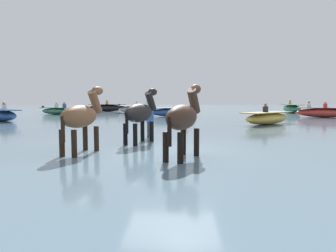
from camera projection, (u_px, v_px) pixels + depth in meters
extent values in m
plane|color=#666051|center=(172.00, 162.00, 8.67)|extent=(120.00, 120.00, 0.00)
cube|color=slate|center=(177.00, 125.00, 18.61)|extent=(90.00, 90.00, 0.32)
ellipsoid|color=#382319|center=(182.00, 117.00, 7.44)|extent=(1.04, 1.56, 0.59)
cylinder|color=black|center=(183.00, 147.00, 8.05)|extent=(0.14, 0.14, 1.00)
cylinder|color=black|center=(196.00, 148.00, 7.90)|extent=(0.14, 0.14, 1.00)
cylinder|color=black|center=(166.00, 154.00, 7.12)|extent=(0.14, 0.14, 1.00)
cylinder|color=black|center=(180.00, 155.00, 6.97)|extent=(0.14, 0.14, 1.00)
cylinder|color=#382319|center=(194.00, 101.00, 8.10)|extent=(0.42, 0.59, 0.68)
ellipsoid|color=#382319|center=(196.00, 89.00, 8.21)|extent=(0.39, 0.55, 0.25)
cylinder|color=black|center=(169.00, 132.00, 6.83)|extent=(0.09, 0.09, 0.63)
ellipsoid|color=brown|center=(79.00, 116.00, 8.14)|extent=(0.88, 1.53, 0.58)
cylinder|color=black|center=(85.00, 144.00, 8.75)|extent=(0.13, 0.13, 0.99)
cylinder|color=black|center=(97.00, 144.00, 8.64)|extent=(0.13, 0.13, 0.99)
cylinder|color=black|center=(62.00, 149.00, 7.78)|extent=(0.13, 0.13, 0.99)
cylinder|color=black|center=(74.00, 150.00, 7.68)|extent=(0.13, 0.13, 0.99)
cylinder|color=brown|center=(95.00, 102.00, 8.83)|extent=(0.37, 0.58, 0.67)
ellipsoid|color=brown|center=(98.00, 91.00, 8.94)|extent=(0.34, 0.54, 0.25)
cylinder|color=black|center=(63.00, 129.00, 7.51)|extent=(0.09, 0.09, 0.62)
ellipsoid|color=black|center=(139.00, 113.00, 9.95)|extent=(1.04, 1.53, 0.58)
cylinder|color=black|center=(142.00, 136.00, 10.55)|extent=(0.13, 0.13, 0.98)
cylinder|color=black|center=(152.00, 136.00, 10.40)|extent=(0.13, 0.13, 0.98)
cylinder|color=black|center=(125.00, 139.00, 9.64)|extent=(0.13, 0.13, 0.98)
cylinder|color=black|center=(135.00, 140.00, 9.49)|extent=(0.13, 0.13, 0.98)
cylinder|color=black|center=(151.00, 101.00, 10.60)|extent=(0.42, 0.58, 0.67)
ellipsoid|color=black|center=(153.00, 92.00, 10.71)|extent=(0.39, 0.54, 0.25)
cylinder|color=black|center=(127.00, 123.00, 9.36)|extent=(0.09, 0.09, 0.62)
ellipsoid|color=#337556|center=(292.00, 109.00, 30.41)|extent=(1.69, 3.92, 0.74)
cube|color=#1E4634|center=(292.00, 105.00, 30.37)|extent=(1.63, 3.77, 0.04)
cube|color=gold|center=(290.00, 103.00, 30.38)|extent=(0.20, 0.28, 0.30)
sphere|color=tan|center=(290.00, 100.00, 30.36)|extent=(0.18, 0.18, 0.18)
ellipsoid|color=black|center=(107.00, 108.00, 33.16)|extent=(4.15, 2.49, 0.69)
cube|color=black|center=(107.00, 104.00, 33.13)|extent=(3.98, 2.39, 0.04)
cube|color=gold|center=(107.00, 103.00, 33.07)|extent=(0.30, 0.26, 0.30)
sphere|color=tan|center=(107.00, 101.00, 33.05)|extent=(0.18, 0.18, 0.18)
ellipsoid|color=#337556|center=(57.00, 111.00, 27.18)|extent=(3.09, 1.82, 0.54)
cube|color=#1E4634|center=(56.00, 108.00, 27.15)|extent=(2.97, 1.74, 0.04)
cube|color=black|center=(43.00, 107.00, 27.62)|extent=(0.16, 0.19, 0.18)
cube|color=#3356A8|center=(64.00, 106.00, 26.86)|extent=(0.30, 0.25, 0.30)
sphere|color=#A37556|center=(64.00, 103.00, 26.84)|extent=(0.18, 0.18, 0.18)
cube|color=white|center=(57.00, 106.00, 27.15)|extent=(0.30, 0.25, 0.30)
sphere|color=beige|center=(56.00, 103.00, 27.13)|extent=(0.18, 0.18, 0.18)
ellipsoid|color=#28518E|center=(2.00, 115.00, 19.71)|extent=(3.56, 3.47, 0.67)
cube|color=navy|center=(2.00, 110.00, 19.68)|extent=(3.42, 3.33, 0.04)
cube|color=white|center=(4.00, 107.00, 18.79)|extent=(0.31, 0.31, 0.30)
sphere|color=#A37556|center=(4.00, 103.00, 18.77)|extent=(0.18, 0.18, 0.18)
cube|color=#3356A8|center=(4.00, 107.00, 19.76)|extent=(0.31, 0.31, 0.30)
sphere|color=beige|center=(4.00, 103.00, 19.74)|extent=(0.18, 0.18, 0.18)
ellipsoid|color=#BC382D|center=(325.00, 113.00, 23.05)|extent=(4.06, 2.35, 0.66)
cube|color=maroon|center=(325.00, 108.00, 23.02)|extent=(3.90, 2.25, 0.04)
cube|color=white|center=(309.00, 106.00, 23.26)|extent=(0.30, 0.25, 0.30)
sphere|color=#A37556|center=(309.00, 102.00, 23.24)|extent=(0.18, 0.18, 0.18)
cube|color=red|center=(325.00, 106.00, 22.92)|extent=(0.30, 0.25, 0.30)
sphere|color=beige|center=(325.00, 102.00, 22.90)|extent=(0.18, 0.18, 0.18)
ellipsoid|color=#B2AD9E|center=(137.00, 110.00, 29.45)|extent=(3.64, 1.58, 0.65)
cube|color=slate|center=(137.00, 106.00, 29.42)|extent=(3.50, 1.52, 0.04)
cube|color=black|center=(119.00, 105.00, 29.68)|extent=(0.14, 0.17, 0.18)
cube|color=white|center=(147.00, 104.00, 29.14)|extent=(0.28, 0.21, 0.30)
sphere|color=#A37556|center=(147.00, 101.00, 29.12)|extent=(0.18, 0.18, 0.18)
cube|color=white|center=(137.00, 104.00, 29.40)|extent=(0.28, 0.21, 0.30)
sphere|color=beige|center=(137.00, 101.00, 29.37)|extent=(0.18, 0.18, 0.18)
ellipsoid|color=#28518E|center=(173.00, 112.00, 24.09)|extent=(3.55, 1.43, 0.63)
cube|color=navy|center=(173.00, 108.00, 24.06)|extent=(3.41, 1.37, 0.04)
cube|color=black|center=(151.00, 107.00, 23.98)|extent=(0.13, 0.17, 0.18)
ellipsoid|color=gold|center=(267.00, 119.00, 17.16)|extent=(3.42, 3.35, 0.62)
cube|color=olive|center=(267.00, 112.00, 17.13)|extent=(3.28, 3.21, 0.04)
cube|color=#232328|center=(265.00, 109.00, 17.21)|extent=(0.31, 0.31, 0.30)
sphere|color=#A37556|center=(266.00, 105.00, 17.19)|extent=(0.18, 0.18, 0.18)
cylinder|color=#383842|center=(150.00, 134.00, 11.66)|extent=(0.20, 0.20, 0.88)
cube|color=#3356A8|center=(150.00, 114.00, 11.60)|extent=(0.29, 0.37, 0.54)
sphere|color=beige|center=(150.00, 104.00, 11.56)|extent=(0.20, 0.20, 0.20)
sphere|color=#E54C1E|center=(184.00, 124.00, 15.16)|extent=(0.35, 0.35, 0.35)
cylinder|color=black|center=(184.00, 116.00, 15.12)|extent=(0.04, 0.04, 0.45)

